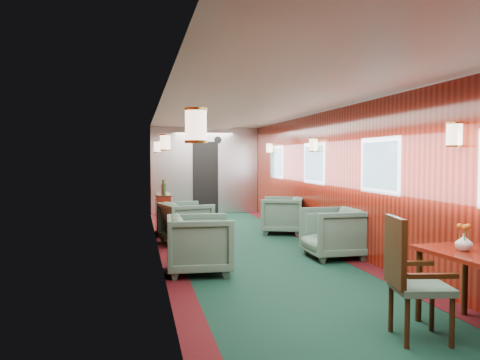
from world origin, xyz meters
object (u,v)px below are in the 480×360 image
(side_chair, at_px, (409,273))
(armchair_right_far, at_px, (282,215))
(credenza, at_px, (163,213))
(armchair_left_far, at_px, (186,223))
(armchair_right_near, at_px, (333,233))
(dining_table, at_px, (476,265))
(armchair_left_near, at_px, (200,244))

(side_chair, height_order, armchair_right_far, side_chair)
(credenza, xyz_separation_m, armchair_left_far, (0.36, -1.10, -0.05))
(side_chair, relative_size, armchair_right_near, 1.23)
(credenza, bearing_deg, side_chair, -73.62)
(credenza, bearing_deg, armchair_left_far, -72.08)
(dining_table, height_order, credenza, credenza)
(armchair_left_far, relative_size, armchair_right_far, 1.01)
(side_chair, distance_m, armchair_left_far, 5.11)
(armchair_left_near, xyz_separation_m, armchair_left_far, (0.04, 2.23, -0.01))
(credenza, distance_m, armchair_left_far, 1.16)
(side_chair, distance_m, armchair_left_near, 3.06)
(armchair_right_near, bearing_deg, dining_table, -1.18)
(dining_table, distance_m, armchair_right_far, 5.63)
(side_chair, height_order, armchair_left_near, side_chair)
(armchair_left_near, height_order, armchair_right_far, armchair_left_near)
(credenza, height_order, armchair_right_far, credenza)
(credenza, height_order, armchair_left_far, credenza)
(armchair_left_near, distance_m, armchair_right_far, 3.60)
(side_chair, xyz_separation_m, credenza, (-1.77, 6.01, -0.15))
(armchair_right_near, bearing_deg, armchair_left_near, -77.14)
(armchair_left_near, bearing_deg, credenza, 8.70)
(armchair_right_near, distance_m, armchair_right_far, 2.43)
(dining_table, xyz_separation_m, side_chair, (-0.66, -0.00, -0.04))
(credenza, bearing_deg, armchair_right_near, -48.79)
(armchair_left_far, height_order, armchair_right_far, armchair_left_far)
(credenza, xyz_separation_m, armchair_right_far, (2.40, -0.39, -0.05))
(armchair_right_far, bearing_deg, armchair_left_far, -49.30)
(side_chair, bearing_deg, armchair_right_near, 88.10)
(armchair_right_near, height_order, armchair_right_far, armchair_right_near)
(dining_table, distance_m, armchair_left_near, 3.42)
(armchair_left_near, bearing_deg, side_chair, -148.40)
(armchair_left_near, bearing_deg, dining_table, -138.59)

